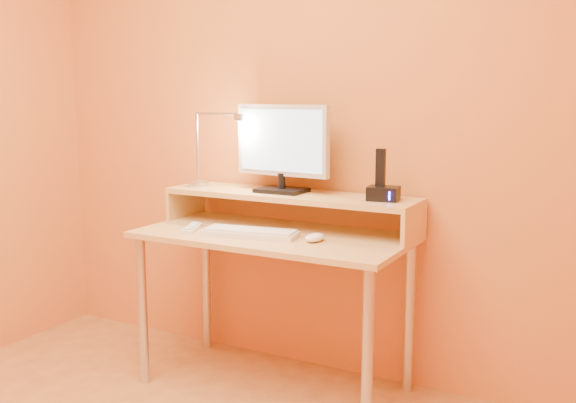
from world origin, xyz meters
The scene contains 25 objects.
wall_back centered at (0.00, 1.50, 1.25)m, with size 3.00×0.04×2.50m, color orange.
desk_leg_fl centered at (-0.55, 0.93, 0.35)m, with size 0.04×0.04×0.69m, color silver.
desk_leg_fr centered at (0.55, 0.93, 0.35)m, with size 0.04×0.04×0.69m, color silver.
desk_leg_bl centered at (-0.55, 1.43, 0.35)m, with size 0.04×0.04×0.69m, color silver.
desk_leg_br centered at (0.55, 1.43, 0.35)m, with size 0.04×0.04×0.69m, color silver.
desk_lower centered at (0.00, 1.18, 0.71)m, with size 1.20×0.60×0.03m, color tan.
shelf_riser_left centered at (-0.59, 1.33, 0.79)m, with size 0.02×0.30×0.14m, color tan.
shelf_riser_right centered at (0.59, 1.33, 0.79)m, with size 0.02×0.30×0.14m, color tan.
desk_shelf centered at (0.00, 1.33, 0.87)m, with size 1.20×0.30×0.03m, color tan.
monitor_foot centered at (-0.04, 1.33, 0.89)m, with size 0.22×0.16×0.02m, color black.
monitor_neck centered at (-0.04, 1.33, 0.93)m, with size 0.04×0.04×0.07m, color black.
monitor_panel centered at (-0.04, 1.34, 1.12)m, with size 0.47×0.04×0.32m, color silver.
monitor_back centered at (-0.04, 1.36, 1.12)m, with size 0.43×0.01×0.28m, color black.
monitor_screen centered at (-0.04, 1.32, 1.12)m, with size 0.43×0.00×0.28m, color #9DC8EA.
lamp_base centered at (-0.49, 1.30, 0.89)m, with size 0.10×0.10×0.03m, color silver.
lamp_post centered at (-0.49, 1.30, 1.07)m, with size 0.01×0.01×0.33m, color silver.
lamp_arm centered at (-0.37, 1.30, 1.24)m, with size 0.01×0.01×0.24m, color silver.
lamp_head centered at (-0.25, 1.30, 1.22)m, with size 0.04×0.04×0.03m, color silver.
lamp_bulb centered at (-0.25, 1.30, 1.20)m, with size 0.03×0.03×0.00m, color #FFEAC6.
phone_dock centered at (0.45, 1.33, 0.91)m, with size 0.13×0.10×0.06m, color black.
phone_handset centered at (0.44, 1.33, 1.02)m, with size 0.04×0.03×0.16m, color black.
phone_led centered at (0.50, 1.28, 0.91)m, with size 0.01×0.00×0.04m, color #393CFF.
keyboard centered at (-0.06, 1.08, 0.73)m, with size 0.41×0.13×0.02m, color silver.
mouse centered at (0.24, 1.11, 0.74)m, with size 0.06×0.11×0.04m, color white.
remote_control centered at (-0.35, 1.05, 0.73)m, with size 0.05×0.19×0.02m, color silver.
Camera 1 is at (1.41, -1.29, 1.33)m, focal length 41.14 mm.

